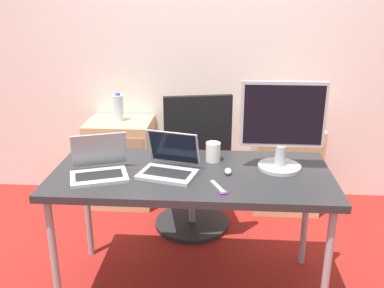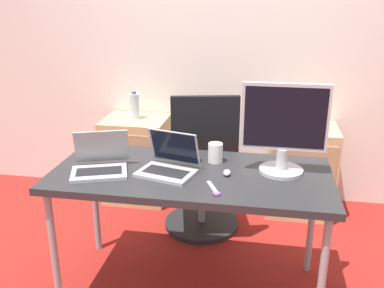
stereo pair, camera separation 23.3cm
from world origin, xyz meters
name	(u,v)px [view 1 (the left image)]	position (x,y,z in m)	size (l,w,h in m)	color
ground_plane	(192,286)	(0.00, 0.00, 0.00)	(14.00, 14.00, 0.00)	maroon
wall_back	(203,43)	(0.00, 1.37, 1.30)	(10.00, 0.05, 2.60)	silver
desk	(192,181)	(0.00, 0.00, 0.70)	(1.53, 0.71, 0.75)	#28282B
office_chair	(194,181)	(-0.03, 0.66, 0.40)	(0.57, 0.61, 1.07)	#232326
cabinet_left	(121,161)	(-0.67, 1.11, 0.35)	(0.52, 0.44, 0.71)	tan
cabinet_right	(285,166)	(0.69, 1.11, 0.35)	(0.52, 0.44, 0.71)	tan
water_bottle	(118,108)	(-0.67, 1.11, 0.81)	(0.08, 0.08, 0.23)	silver
laptop_left	(99,167)	(-0.49, -0.08, 0.80)	(0.35, 0.35, 0.22)	#ADADB2
laptop_right	(169,165)	(-0.12, -0.02, 0.80)	(0.34, 0.33, 0.22)	#ADADB2
monitor	(282,126)	(0.49, 0.08, 1.00)	(0.45, 0.24, 0.49)	#B7B7BC
mouse	(228,171)	(0.20, -0.02, 0.77)	(0.04, 0.06, 0.03)	silver
coffee_cup_white	(213,152)	(0.11, 0.17, 0.81)	(0.08, 0.08, 0.11)	white
coffee_cup_brown	(188,153)	(-0.03, 0.14, 0.81)	(0.09, 0.09, 0.11)	brown
scissors	(220,189)	(0.16, -0.21, 0.76)	(0.10, 0.16, 0.01)	#B2B2B7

